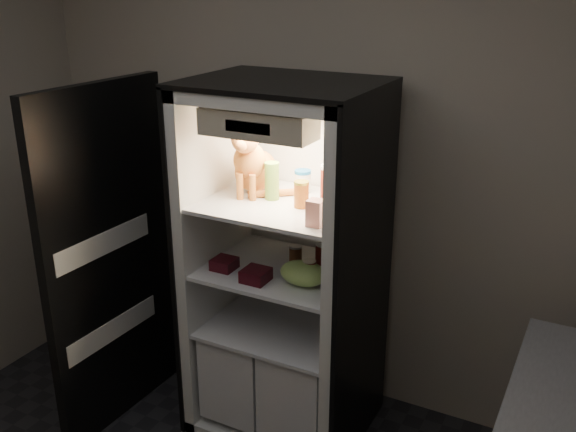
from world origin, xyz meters
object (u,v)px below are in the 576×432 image
(condiment_jar, at_px, (296,254))
(grape_bag, at_px, (303,273))
(parmesan_shaker, at_px, (272,181))
(soda_can_c, at_px, (309,272))
(tabby_cat, at_px, (253,164))
(berry_box_left, at_px, (224,264))
(soda_can_b, at_px, (334,272))
(soda_can_a, at_px, (322,256))
(mayo_tub, at_px, (303,181))
(salsa_jar, at_px, (301,194))
(berry_box_right, at_px, (256,275))
(cream_carton, at_px, (316,213))
(pepper_jar, at_px, (332,185))
(refrigerator, at_px, (287,289))

(condiment_jar, xyz_separation_m, grape_bag, (0.15, -0.21, 0.01))
(grape_bag, bearing_deg, parmesan_shaker, 150.31)
(condiment_jar, bearing_deg, soda_can_c, -48.00)
(tabby_cat, xyz_separation_m, berry_box_left, (-0.05, -0.21, -0.47))
(soda_can_b, bearing_deg, condiment_jar, 155.64)
(soda_can_a, relative_size, soda_can_c, 1.07)
(tabby_cat, distance_m, soda_can_c, 0.61)
(mayo_tub, bearing_deg, salsa_jar, -65.26)
(berry_box_left, xyz_separation_m, berry_box_right, (0.21, -0.04, 0.00))
(tabby_cat, relative_size, condiment_jar, 4.41)
(condiment_jar, bearing_deg, salsa_jar, -52.04)
(salsa_jar, bearing_deg, cream_carton, -48.80)
(salsa_jar, relative_size, grape_bag, 0.56)
(cream_carton, relative_size, grape_bag, 0.52)
(pepper_jar, distance_m, soda_can_b, 0.41)
(grape_bag, distance_m, berry_box_left, 0.43)
(tabby_cat, bearing_deg, soda_can_a, -8.64)
(salsa_jar, bearing_deg, mayo_tub, 114.74)
(parmesan_shaker, distance_m, cream_carton, 0.41)
(soda_can_a, height_order, berry_box_left, soda_can_a)
(soda_can_c, bearing_deg, grape_bag, -135.17)
(grape_bag, height_order, berry_box_right, grape_bag)
(soda_can_b, bearing_deg, refrigerator, 163.23)
(condiment_jar, distance_m, berry_box_left, 0.37)
(salsa_jar, relative_size, pepper_jar, 0.65)
(soda_can_c, height_order, berry_box_right, soda_can_c)
(pepper_jar, distance_m, cream_carton, 0.28)
(cream_carton, bearing_deg, mayo_tub, 123.40)
(soda_can_c, relative_size, berry_box_left, 1.06)
(pepper_jar, relative_size, condiment_jar, 2.16)
(parmesan_shaker, bearing_deg, grape_bag, -29.69)
(soda_can_a, distance_m, soda_can_b, 0.18)
(soda_can_b, height_order, berry_box_right, soda_can_b)
(grape_bag, bearing_deg, refrigerator, 135.19)
(tabby_cat, xyz_separation_m, soda_can_b, (0.50, -0.09, -0.44))
(cream_carton, relative_size, condiment_jar, 1.30)
(mayo_tub, relative_size, cream_carton, 0.98)
(soda_can_b, bearing_deg, soda_can_a, 134.39)
(cream_carton, xyz_separation_m, soda_can_b, (0.02, 0.17, -0.35))
(cream_carton, distance_m, grape_bag, 0.38)
(parmesan_shaker, height_order, condiment_jar, parmesan_shaker)
(tabby_cat, bearing_deg, parmesan_shaker, -31.32)
(salsa_jar, bearing_deg, soda_can_c, -43.12)
(salsa_jar, distance_m, berry_box_right, 0.45)
(refrigerator, height_order, condiment_jar, refrigerator)
(parmesan_shaker, distance_m, berry_box_right, 0.47)
(parmesan_shaker, bearing_deg, soda_can_b, -8.01)
(tabby_cat, bearing_deg, salsa_jar, -27.88)
(tabby_cat, height_order, cream_carton, tabby_cat)
(cream_carton, bearing_deg, soda_can_c, 126.31)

